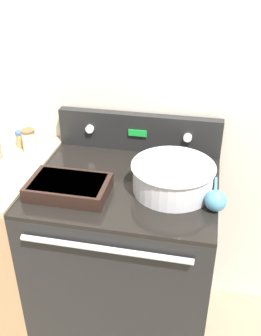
% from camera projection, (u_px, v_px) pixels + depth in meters
% --- Properties ---
extents(kitchen_wall, '(8.00, 0.05, 2.50)m').
position_uv_depth(kitchen_wall, '(142.00, 81.00, 1.85)').
color(kitchen_wall, beige).
rests_on(kitchen_wall, ground_plane).
extents(stove_range, '(0.80, 0.70, 0.92)m').
position_uv_depth(stove_range, '(126.00, 260.00, 1.93)').
color(stove_range, black).
rests_on(stove_range, ground_plane).
extents(control_panel, '(0.80, 0.07, 0.19)m').
position_uv_depth(control_panel, '(139.00, 132.00, 1.92)').
color(control_panel, black).
rests_on(control_panel, stove_range).
extents(mixing_bowl, '(0.35, 0.35, 0.12)m').
position_uv_depth(mixing_bowl, '(173.00, 176.00, 1.61)').
color(mixing_bowl, silver).
rests_on(mixing_bowl, stove_range).
extents(casserole_dish, '(0.33, 0.21, 0.06)m').
position_uv_depth(casserole_dish, '(69.00, 187.00, 1.61)').
color(casserole_dish, black).
rests_on(casserole_dish, stove_range).
extents(ladle, '(0.09, 0.27, 0.09)m').
position_uv_depth(ladle, '(216.00, 200.00, 1.51)').
color(ladle, teal).
rests_on(ladle, stove_range).
extents(spice_jar_brown_cap, '(0.07, 0.07, 0.12)m').
position_uv_depth(spice_jar_brown_cap, '(29.00, 141.00, 1.89)').
color(spice_jar_brown_cap, beige).
rests_on(spice_jar_brown_cap, side_counter).
extents(spice_jar_blue_cap, '(0.05, 0.05, 0.08)m').
position_uv_depth(spice_jar_blue_cap, '(21.00, 139.00, 1.95)').
color(spice_jar_blue_cap, tan).
rests_on(spice_jar_blue_cap, side_counter).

